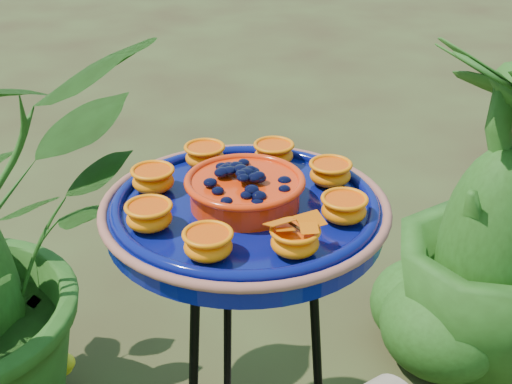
% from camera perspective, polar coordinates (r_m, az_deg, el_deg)
% --- Properties ---
extents(feeder_dish, '(0.48, 0.48, 0.10)m').
position_cam_1_polar(feeder_dish, '(1.06, -0.89, -1.14)').
color(feeder_dish, '#070E59').
rests_on(feeder_dish, tripod_stand).
extents(shrub_back_right, '(0.61, 0.61, 0.91)m').
position_cam_1_polar(shrub_back_right, '(1.95, 18.76, -1.78)').
color(shrub_back_right, '#204412').
rests_on(shrub_back_right, ground).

